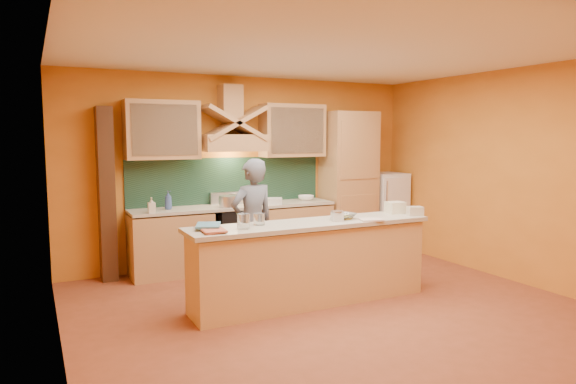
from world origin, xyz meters
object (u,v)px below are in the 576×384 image
fridge (385,211)px  person (252,224)px  stove (235,237)px  kitchen_scale (337,217)px  mixing_bowl (344,216)px

fridge → person: person is taller
stove → person: bearing=-99.2°
stove → kitchen_scale: bearing=-75.7°
fridge → mixing_bowl: (-2.04, -1.87, 0.33)m
mixing_bowl → person: bearing=135.7°
stove → mixing_bowl: size_ratio=3.31×
stove → fridge: (2.70, 0.00, 0.20)m
mixing_bowl → stove: bearing=109.4°
stove → person: size_ratio=0.55×
fridge → mixing_bowl: 2.79m
stove → mixing_bowl: mixing_bowl is taller
stove → person: person is taller
kitchen_scale → mixing_bowl: kitchen_scale is taller
person → kitchen_scale: size_ratio=13.57×
stove → kitchen_scale: 2.11m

